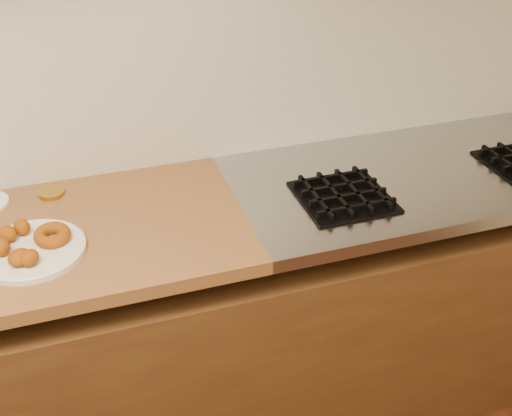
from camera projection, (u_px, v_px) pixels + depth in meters
The scene contains 9 objects.
wall_back at pixel (26, 34), 1.74m from camera, with size 4.00×0.02×2.70m, color beige.
base_cabinet at pixel (87, 367), 2.00m from camera, with size 3.60×0.60×0.77m, color #523518.
stovetop at pixel (432, 173), 2.05m from camera, with size 1.30×0.62×0.04m, color #9EA0A5.
backsplash at pixel (36, 87), 1.81m from camera, with size 3.60×0.02×0.60m, color #B9B5A8.
burner_grates at pixel (440, 177), 1.96m from camera, with size 0.91×0.26×0.03m.
donut_plate at pixel (32, 250), 1.64m from camera, with size 0.27×0.27×0.02m, color silver.
ring_donut at pixel (52, 235), 1.66m from camera, with size 0.10×0.10×0.03m, color #8C3D00.
fried_dough_chunks at pixel (15, 245), 1.61m from camera, with size 0.13×0.21×0.05m.
brass_jar_lid at pixel (51, 193), 1.89m from camera, with size 0.07×0.07×0.01m, color #A58328.
Camera 1 is at (0.05, 0.16, 1.87)m, focal length 45.00 mm.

